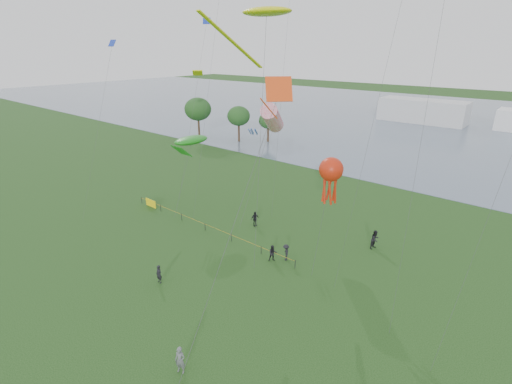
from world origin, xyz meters
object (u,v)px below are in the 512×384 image
Objects in this scene: kite_octopus at (331,171)px; kite_flyer at (180,360)px; kite_stingray at (266,13)px; fence at (170,211)px.

kite_flyer is at bearing -107.14° from kite_octopus.
fence is at bearing 169.05° from kite_stingray.
kite_flyer is (19.19, -14.25, 0.38)m from fence.
kite_octopus is (1.20, 15.45, 8.69)m from kite_flyer.
kite_flyer is 17.76m from kite_octopus.
fence is 12.89× the size of kite_flyer.
fence is at bearing 121.35° from kite_flyer.
kite_flyer is 0.08× the size of kite_stingray.
kite_stingray is (12.81, 2.03, 21.09)m from fence.
fence is at bearing 170.68° from kite_octopus.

